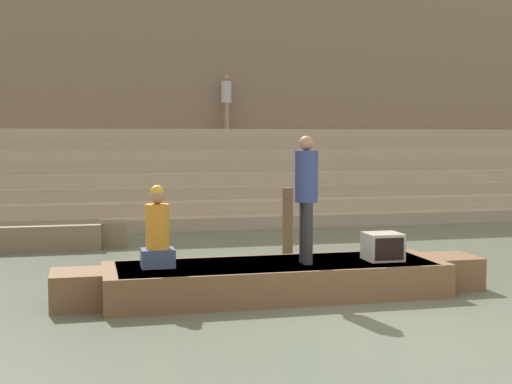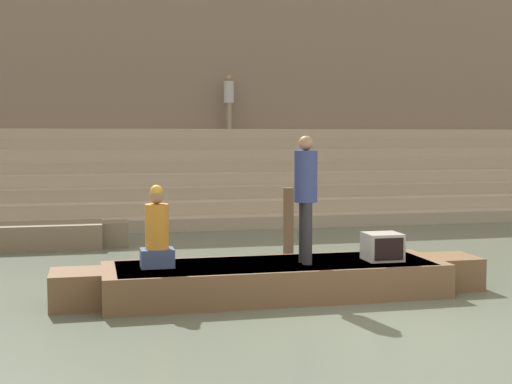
% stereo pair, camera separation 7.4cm
% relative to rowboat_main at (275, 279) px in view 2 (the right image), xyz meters
% --- Properties ---
extents(ground_plane, '(120.00, 120.00, 0.00)m').
position_rel_rowboat_main_xyz_m(ground_plane, '(1.10, -2.13, -0.25)').
color(ground_plane, '#566051').
extents(ghat_steps, '(36.00, 6.01, 2.45)m').
position_rel_rowboat_main_xyz_m(ghat_steps, '(1.10, 10.79, 0.62)').
color(ghat_steps, tan).
rests_on(ghat_steps, ground).
extents(back_wall, '(34.20, 1.28, 8.92)m').
position_rel_rowboat_main_xyz_m(back_wall, '(1.10, 13.52, 4.18)').
color(back_wall, '#7F6B5B').
rests_on(back_wall, ground).
extents(rowboat_main, '(6.07, 1.54, 0.47)m').
position_rel_rowboat_main_xyz_m(rowboat_main, '(0.00, 0.00, 0.00)').
color(rowboat_main, brown).
rests_on(rowboat_main, ground).
extents(person_standing, '(0.32, 0.32, 1.77)m').
position_rel_rowboat_main_xyz_m(person_standing, '(0.40, -0.11, 1.25)').
color(person_standing, '#28282D').
rests_on(person_standing, rowboat_main).
extents(person_rowing, '(0.45, 0.35, 1.11)m').
position_rel_rowboat_main_xyz_m(person_rowing, '(-1.63, 0.07, 0.68)').
color(person_rowing, '#3D4C75').
rests_on(person_rowing, rowboat_main).
extents(tv_set, '(0.50, 0.47, 0.39)m').
position_rel_rowboat_main_xyz_m(tv_set, '(1.54, -0.12, 0.41)').
color(tv_set, '#9E998E').
rests_on(tv_set, rowboat_main).
extents(moored_boat_shore, '(4.70, 1.08, 0.50)m').
position_rel_rowboat_main_xyz_m(moored_boat_shore, '(-4.13, 5.20, 0.01)').
color(moored_boat_shore, '#756651').
rests_on(moored_boat_shore, ground).
extents(mooring_post, '(0.20, 0.20, 1.27)m').
position_rel_rowboat_main_xyz_m(mooring_post, '(1.09, 3.26, 0.39)').
color(mooring_post, brown).
rests_on(mooring_post, ground).
extents(person_on_steps, '(0.32, 0.32, 1.68)m').
position_rel_rowboat_main_xyz_m(person_on_steps, '(1.73, 12.54, 3.17)').
color(person_on_steps, gray).
rests_on(person_on_steps, ghat_steps).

